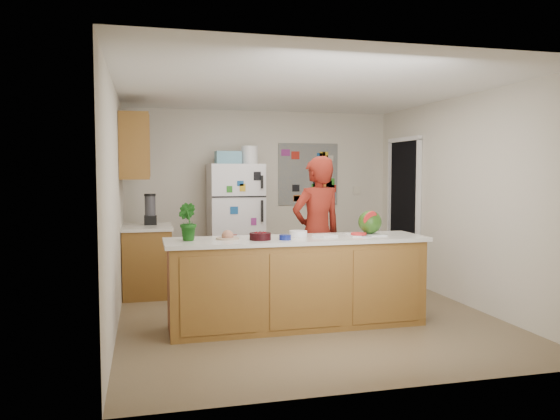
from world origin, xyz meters
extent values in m
cube|color=brown|center=(0.00, 0.00, -0.01)|extent=(4.00, 4.50, 0.02)
cube|color=beige|center=(0.00, 2.26, 1.25)|extent=(4.00, 0.02, 2.50)
cube|color=beige|center=(-2.01, 0.00, 1.25)|extent=(0.02, 4.50, 2.50)
cube|color=beige|center=(2.01, 0.00, 1.25)|extent=(0.02, 4.50, 2.50)
cube|color=white|center=(0.00, 0.00, 2.51)|extent=(4.00, 4.50, 0.02)
cube|color=black|center=(1.99, 1.45, 1.02)|extent=(0.03, 0.85, 2.04)
cube|color=brown|center=(-0.20, -0.50, 0.44)|extent=(2.60, 0.62, 0.88)
cube|color=silver|center=(-0.20, -0.50, 0.90)|extent=(2.68, 0.70, 0.04)
cube|color=brown|center=(-1.69, 1.35, 0.43)|extent=(0.60, 0.80, 0.86)
cube|color=silver|center=(-1.69, 1.35, 0.88)|extent=(0.64, 0.84, 0.04)
cube|color=brown|center=(-1.82, 1.30, 1.90)|extent=(0.35, 1.00, 0.80)
cube|color=silver|center=(-0.45, 1.88, 0.85)|extent=(0.75, 0.70, 1.70)
cube|color=#5999B2|center=(-0.55, 1.88, 1.79)|extent=(0.35, 0.28, 0.18)
cube|color=slate|center=(0.75, 2.24, 1.55)|extent=(0.95, 0.01, 0.95)
imported|color=maroon|center=(0.22, 0.14, 0.88)|extent=(0.73, 0.58, 1.77)
cylinder|color=black|center=(-1.64, 1.47, 1.09)|extent=(0.14, 0.14, 0.38)
cube|color=silver|center=(0.56, -0.47, 0.93)|extent=(0.39, 0.30, 0.01)
sphere|color=#245A1A|center=(0.62, -0.45, 1.06)|extent=(0.25, 0.25, 0.25)
cylinder|color=#D73F33|center=(0.46, -0.52, 0.94)|extent=(0.16, 0.16, 0.02)
cylinder|color=black|center=(-0.60, -0.58, 0.96)|extent=(0.26, 0.26, 0.07)
cylinder|color=white|center=(-0.16, -0.40, 0.95)|extent=(0.24, 0.24, 0.06)
cylinder|color=navy|center=(-0.36, -0.64, 0.95)|extent=(0.14, 0.14, 0.05)
cylinder|color=beige|center=(-0.91, -0.43, 0.93)|extent=(0.31, 0.31, 0.02)
cube|color=white|center=(0.10, -0.50, 0.93)|extent=(0.25, 0.24, 0.02)
cube|color=slate|center=(0.51, -0.63, 0.93)|extent=(0.10, 0.06, 0.01)
imported|color=#114515|center=(-1.31, -0.45, 1.10)|extent=(0.25, 0.26, 0.37)
camera|label=1|loc=(-1.71, -5.83, 1.60)|focal=35.00mm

